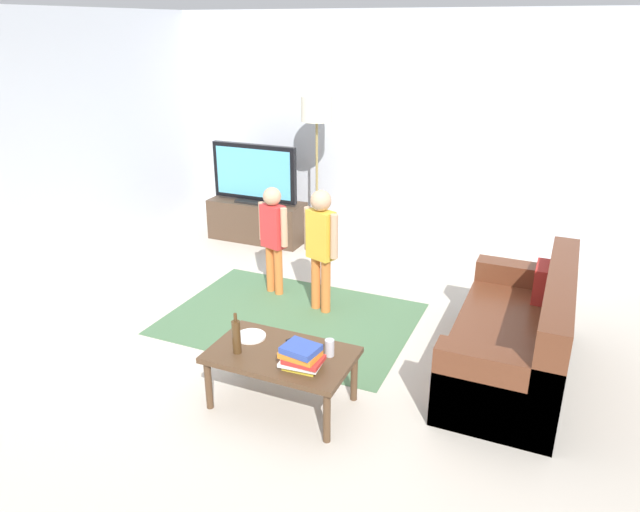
{
  "coord_description": "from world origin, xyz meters",
  "views": [
    {
      "loc": [
        1.9,
        -3.74,
        2.54
      ],
      "look_at": [
        0.0,
        0.6,
        0.65
      ],
      "focal_mm": 32.8,
      "sensor_mm": 36.0,
      "label": 1
    }
  ],
  "objects_px": {
    "coffee_table": "(281,359)",
    "plate": "(251,336)",
    "couch": "(521,341)",
    "book_stack": "(302,357)",
    "tv": "(254,174)",
    "child_center": "(321,240)",
    "soda_can": "(329,348)",
    "tv_remote": "(295,345)",
    "child_near_tv": "(273,231)",
    "tv_stand": "(257,221)",
    "bottle": "(236,336)",
    "floor_lamp": "(317,117)"
  },
  "relations": [
    {
      "from": "tv",
      "to": "plate",
      "type": "distance_m",
      "value": 3.24
    },
    {
      "from": "book_stack",
      "to": "child_center",
      "type": "bearing_deg",
      "value": 109.24
    },
    {
      "from": "tv_stand",
      "to": "child_center",
      "type": "bearing_deg",
      "value": -44.23
    },
    {
      "from": "tv",
      "to": "couch",
      "type": "distance_m",
      "value": 3.85
    },
    {
      "from": "tv_stand",
      "to": "plate",
      "type": "relative_size",
      "value": 5.45
    },
    {
      "from": "couch",
      "to": "tv_stand",
      "type": "bearing_deg",
      "value": 150.95
    },
    {
      "from": "child_near_tv",
      "to": "tv_remote",
      "type": "xyz_separation_m",
      "value": [
        0.97,
        -1.52,
        -0.23
      ]
    },
    {
      "from": "floor_lamp",
      "to": "tv_remote",
      "type": "distance_m",
      "value": 3.37
    },
    {
      "from": "soda_can",
      "to": "plate",
      "type": "distance_m",
      "value": 0.62
    },
    {
      "from": "couch",
      "to": "bottle",
      "type": "height_order",
      "value": "couch"
    },
    {
      "from": "book_stack",
      "to": "plate",
      "type": "relative_size",
      "value": 1.31
    },
    {
      "from": "tv_stand",
      "to": "tv_remote",
      "type": "bearing_deg",
      "value": -56.01
    },
    {
      "from": "child_center",
      "to": "bottle",
      "type": "distance_m",
      "value": 1.6
    },
    {
      "from": "child_near_tv",
      "to": "plate",
      "type": "distance_m",
      "value": 1.67
    },
    {
      "from": "child_center",
      "to": "child_near_tv",
      "type": "bearing_deg",
      "value": 163.74
    },
    {
      "from": "soda_can",
      "to": "child_near_tv",
      "type": "bearing_deg",
      "value": 128.94
    },
    {
      "from": "child_near_tv",
      "to": "coffee_table",
      "type": "bearing_deg",
      "value": -60.62
    },
    {
      "from": "soda_can",
      "to": "tv_stand",
      "type": "bearing_deg",
      "value": 127.41
    },
    {
      "from": "tv_stand",
      "to": "bottle",
      "type": "distance_m",
      "value": 3.44
    },
    {
      "from": "tv_stand",
      "to": "tv_remote",
      "type": "height_order",
      "value": "tv_stand"
    },
    {
      "from": "tv_stand",
      "to": "child_near_tv",
      "type": "distance_m",
      "value": 1.65
    },
    {
      "from": "tv_remote",
      "to": "child_near_tv",
      "type": "bearing_deg",
      "value": 151.69
    },
    {
      "from": "tv_remote",
      "to": "plate",
      "type": "relative_size",
      "value": 0.77
    },
    {
      "from": "tv_stand",
      "to": "plate",
      "type": "bearing_deg",
      "value": -61.36
    },
    {
      "from": "child_near_tv",
      "to": "child_center",
      "type": "height_order",
      "value": "child_center"
    },
    {
      "from": "bottle",
      "to": "plate",
      "type": "relative_size",
      "value": 1.37
    },
    {
      "from": "tv",
      "to": "child_center",
      "type": "distance_m",
      "value": 2.09
    },
    {
      "from": "coffee_table",
      "to": "soda_can",
      "type": "relative_size",
      "value": 8.33
    },
    {
      "from": "soda_can",
      "to": "book_stack",
      "type": "bearing_deg",
      "value": -115.27
    },
    {
      "from": "soda_can",
      "to": "tv",
      "type": "bearing_deg",
      "value": 127.61
    },
    {
      "from": "coffee_table",
      "to": "couch",
      "type": "bearing_deg",
      "value": 35.75
    },
    {
      "from": "coffee_table",
      "to": "plate",
      "type": "height_order",
      "value": "plate"
    },
    {
      "from": "coffee_table",
      "to": "plate",
      "type": "bearing_deg",
      "value": 161.55
    },
    {
      "from": "couch",
      "to": "book_stack",
      "type": "distance_m",
      "value": 1.77
    },
    {
      "from": "couch",
      "to": "floor_lamp",
      "type": "xyz_separation_m",
      "value": [
        -2.59,
        2.01,
        1.25
      ]
    },
    {
      "from": "floor_lamp",
      "to": "plate",
      "type": "distance_m",
      "value": 3.29
    },
    {
      "from": "tv_remote",
      "to": "plate",
      "type": "height_order",
      "value": "plate"
    },
    {
      "from": "couch",
      "to": "child_near_tv",
      "type": "xyz_separation_m",
      "value": [
        -2.42,
        0.56,
        0.37
      ]
    },
    {
      "from": "floor_lamp",
      "to": "soda_can",
      "type": "relative_size",
      "value": 14.83
    },
    {
      "from": "bottle",
      "to": "book_stack",
      "type": "bearing_deg",
      "value": -0.36
    },
    {
      "from": "tv",
      "to": "coffee_table",
      "type": "bearing_deg",
      "value": -57.62
    },
    {
      "from": "child_center",
      "to": "plate",
      "type": "height_order",
      "value": "child_center"
    },
    {
      "from": "book_stack",
      "to": "bottle",
      "type": "height_order",
      "value": "bottle"
    },
    {
      "from": "child_center",
      "to": "bottle",
      "type": "relative_size",
      "value": 3.89
    },
    {
      "from": "plate",
      "to": "floor_lamp",
      "type": "bearing_deg",
      "value": 104.95
    },
    {
      "from": "coffee_table",
      "to": "tv_remote",
      "type": "bearing_deg",
      "value": 67.38
    },
    {
      "from": "floor_lamp",
      "to": "plate",
      "type": "height_order",
      "value": "floor_lamp"
    },
    {
      "from": "child_near_tv",
      "to": "soda_can",
      "type": "height_order",
      "value": "child_near_tv"
    },
    {
      "from": "couch",
      "to": "tv_remote",
      "type": "bearing_deg",
      "value": -146.5
    },
    {
      "from": "child_center",
      "to": "tv_remote",
      "type": "height_order",
      "value": "child_center"
    }
  ]
}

